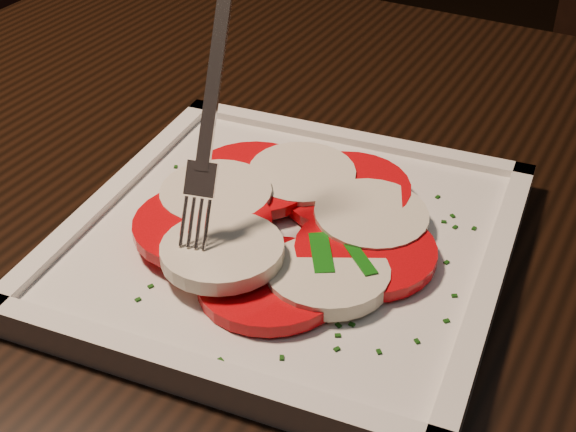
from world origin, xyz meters
The scene contains 4 objects.
table centered at (-0.30, -0.13, 0.65)m, with size 1.23×0.85×0.75m.
plate centered at (-0.40, -0.21, 0.76)m, with size 0.28×0.28×0.01m, color white.
caprese_salad centered at (-0.40, -0.21, 0.77)m, with size 0.24×0.23×0.03m.
fork centered at (-0.44, -0.22, 0.86)m, with size 0.04×0.10×0.15m, color white, non-canonical shape.
Camera 1 is at (-0.18, -0.58, 1.08)m, focal length 50.00 mm.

